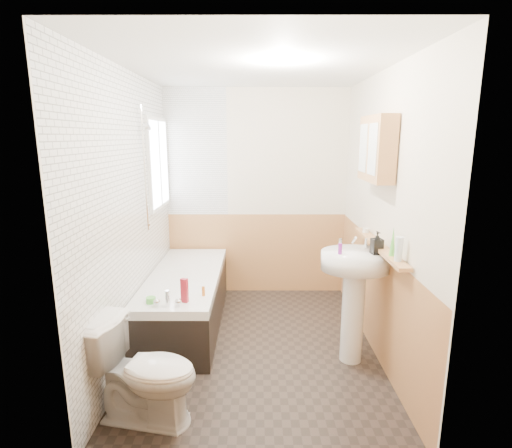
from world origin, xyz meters
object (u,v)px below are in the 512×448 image
object	(u,v)px
toilet	(145,372)
sink	(354,284)
medicine_cabinet	(376,149)
bathtub	(186,298)
pine_shelf	(379,246)

from	to	relation	value
toilet	sink	xyz separation A→B (m)	(1.60, 0.77, 0.35)
sink	medicine_cabinet	xyz separation A→B (m)	(0.17, 0.19, 1.13)
toilet	sink	size ratio (longest dim) A/B	0.66
bathtub	pine_shelf	world-z (taller)	pine_shelf
bathtub	sink	size ratio (longest dim) A/B	1.63
toilet	medicine_cabinet	world-z (taller)	medicine_cabinet
toilet	sink	distance (m)	1.81
bathtub	toilet	distance (m)	1.44
sink	bathtub	bearing A→B (deg)	163.13
pine_shelf	toilet	bearing A→B (deg)	-155.83
toilet	sink	world-z (taller)	sink
bathtub	medicine_cabinet	xyz separation A→B (m)	(1.74, -0.48, 1.55)
sink	medicine_cabinet	world-z (taller)	medicine_cabinet
medicine_cabinet	bathtub	bearing A→B (deg)	164.67
toilet	pine_shelf	distance (m)	2.08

